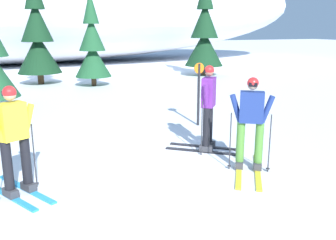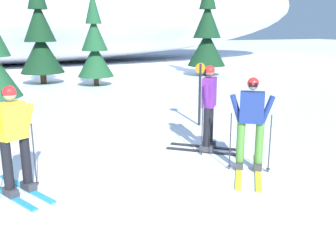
# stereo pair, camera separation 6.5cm
# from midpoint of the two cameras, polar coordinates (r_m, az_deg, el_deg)

# --- Properties ---
(ground_plane) EXTENTS (120.00, 120.00, 0.00)m
(ground_plane) POSITION_cam_midpoint_polar(r_m,az_deg,el_deg) (7.02, -5.97, -7.56)
(ground_plane) COLOR white
(skier_yellow_jacket) EXTENTS (1.14, 1.63, 1.75)m
(skier_yellow_jacket) POSITION_cam_midpoint_polar(r_m,az_deg,el_deg) (6.15, -22.43, -2.78)
(skier_yellow_jacket) COLOR #2893CC
(skier_yellow_jacket) RESTS_ON ground
(skier_purple_jacket) EXTENTS (1.49, 1.31, 1.83)m
(skier_purple_jacket) POSITION_cam_midpoint_polar(r_m,az_deg,el_deg) (7.81, 6.53, 2.13)
(skier_purple_jacket) COLOR black
(skier_purple_jacket) RESTS_ON ground
(skier_navy_jacket) EXTENTS (1.34, 1.73, 1.73)m
(skier_navy_jacket) POSITION_cam_midpoint_polar(r_m,az_deg,el_deg) (6.86, 12.97, -0.43)
(skier_navy_jacket) COLOR gold
(skier_navy_jacket) RESTS_ON ground
(pine_tree_center_right) EXTENTS (1.99, 1.99, 5.15)m
(pine_tree_center_right) POSITION_cam_midpoint_polar(r_m,az_deg,el_deg) (18.21, -19.08, 12.06)
(pine_tree_center_right) COLOR #47301E
(pine_tree_center_right) RESTS_ON ground
(pine_tree_right) EXTENTS (1.61, 1.61, 4.18)m
(pine_tree_right) POSITION_cam_midpoint_polar(r_m,az_deg,el_deg) (17.00, -11.17, 11.07)
(pine_tree_right) COLOR #47301E
(pine_tree_right) RESTS_ON ground
(pine_tree_far_right) EXTENTS (2.07, 2.07, 5.36)m
(pine_tree_far_right) POSITION_cam_midpoint_polar(r_m,az_deg,el_deg) (20.42, 6.15, 13.12)
(pine_tree_far_right) COLOR #47301E
(pine_tree_far_right) RESTS_ON ground
(trail_marker_post) EXTENTS (0.28, 0.07, 1.69)m
(trail_marker_post) POSITION_cam_midpoint_polar(r_m,az_deg,el_deg) (9.86, 5.14, 4.52)
(trail_marker_post) COLOR black
(trail_marker_post) RESTS_ON ground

